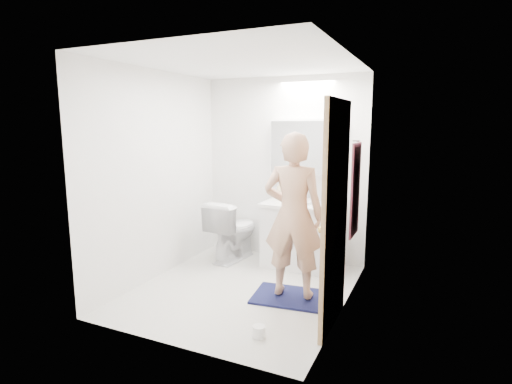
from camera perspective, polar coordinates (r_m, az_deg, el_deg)
The scene contains 23 objects.
floor at distance 4.52m, azimuth -1.95°, elevation -13.69°, with size 2.50×2.50×0.00m, color silver.
ceiling at distance 4.19m, azimuth -2.14°, elevation 18.00°, with size 2.50×2.50×0.00m, color white.
wall_back at distance 5.33m, azimuth 3.98°, elevation 3.27°, with size 2.50×2.50×0.00m, color white.
wall_front at distance 3.14m, azimuth -12.28°, elevation -1.42°, with size 2.50×2.50×0.00m, color white.
wall_left at distance 4.78m, azimuth -13.93°, elevation 2.27°, with size 2.50×2.50×0.00m, color white.
wall_right at distance 3.83m, azimuth 12.84°, elevation 0.55°, with size 2.50×2.50×0.00m, color white.
vanity_cabinet at distance 5.11m, azimuth 6.42°, elevation -6.32°, with size 0.90×0.55×0.78m, color white.
countertop at distance 5.01m, azimuth 6.51°, elevation -1.81°, with size 0.95×0.58×0.04m, color white.
sink_basin at distance 5.03m, azimuth 6.62°, elevation -1.35°, with size 0.36×0.36×0.03m, color silver.
faucet at distance 5.20m, azimuth 7.28°, elevation -0.28°, with size 0.02×0.02×0.16m, color silver.
medicine_cabinet at distance 5.14m, azimuth 6.88°, elevation 6.34°, with size 0.88×0.14×0.70m, color white.
mirror_panel at distance 5.06m, azimuth 6.61°, elevation 6.30°, with size 0.84×0.01×0.66m, color silver.
toilet at distance 5.35m, azimuth -3.30°, elevation -5.41°, with size 0.45×0.79×0.81m, color white.
bath_rug at distance 4.32m, azimuth 5.17°, elevation -14.69°, with size 0.80×0.55×0.02m, color #161945.
person at distance 4.04m, azimuth 5.36°, elevation -3.35°, with size 0.61×0.40×1.67m, color tan.
door at distance 3.54m, azimuth 11.23°, elevation -3.45°, with size 0.04×0.80×2.00m, color #A88454.
door_knob at distance 3.28m, azimuth 9.30°, elevation -5.34°, with size 0.06×0.06×0.06m, color gold.
towel at distance 4.39m, azimuth 13.98°, elevation 0.31°, with size 0.02×0.42×1.00m, color black.
towel_hook at distance 4.34m, azimuth 14.09°, elevation 7.11°, with size 0.02×0.02×0.07m, color silver.
soap_bottle_a at distance 5.24m, azimuth 3.42°, elevation 0.24°, with size 0.09×0.09×0.23m, color beige.
soap_bottle_b at distance 5.24m, azimuth 4.74°, elevation -0.19°, with size 0.07×0.07×0.16m, color #6391D4.
toothbrush_cup at distance 5.08m, azimuth 9.80°, elevation -0.98°, with size 0.10×0.10×0.09m, color #3B42B2.
toilet_paper_roll at distance 3.60m, azimuth 0.40°, elevation -19.28°, with size 0.11×0.11×0.10m, color white.
Camera 1 is at (1.86, -3.71, 1.79)m, focal length 28.05 mm.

